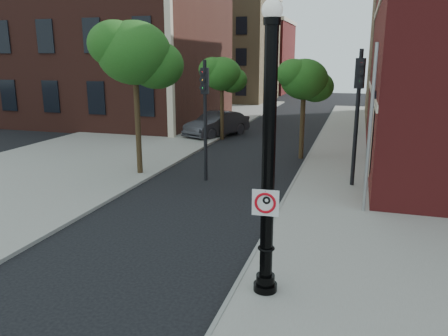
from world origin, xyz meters
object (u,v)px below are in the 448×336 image
(no_parking_sign, at_px, (265,203))
(traffic_signal_right, at_px, (358,96))
(parked_car, at_px, (217,124))
(traffic_signal_left, at_px, (205,101))
(lamppost, at_px, (268,170))

(no_parking_sign, distance_m, traffic_signal_right, 9.54)
(parked_car, relative_size, traffic_signal_right, 0.92)
(traffic_signal_left, distance_m, traffic_signal_right, 6.05)
(no_parking_sign, bearing_deg, traffic_signal_right, 76.27)
(parked_car, height_order, traffic_signal_right, traffic_signal_right)
(lamppost, relative_size, no_parking_sign, 10.99)
(lamppost, distance_m, traffic_signal_left, 9.50)
(lamppost, height_order, parked_car, lamppost)
(lamppost, xyz_separation_m, traffic_signal_right, (1.64, 9.12, 0.81))
(lamppost, bearing_deg, traffic_signal_right, 79.78)
(no_parking_sign, bearing_deg, traffic_signal_left, 113.26)
(traffic_signal_left, bearing_deg, no_parking_sign, -75.03)
(no_parking_sign, relative_size, parked_car, 0.11)
(traffic_signal_left, xyz_separation_m, traffic_signal_right, (6.01, 0.69, 0.27))
(no_parking_sign, bearing_deg, parked_car, 107.18)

